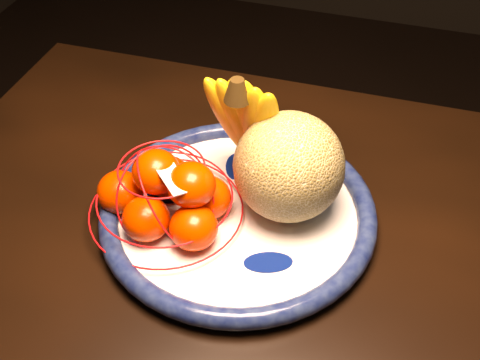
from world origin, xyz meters
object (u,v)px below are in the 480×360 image
(dining_table, at_px, (398,340))
(fruit_bowl, at_px, (238,212))
(banana_bunch, at_px, (249,120))
(mandarin_bag, at_px, (168,196))
(cantaloupe, at_px, (289,167))

(dining_table, relative_size, fruit_bowl, 3.82)
(fruit_bowl, distance_m, banana_bunch, 0.13)
(mandarin_bag, bearing_deg, dining_table, -6.94)
(banana_bunch, bearing_deg, dining_table, -24.55)
(banana_bunch, bearing_deg, mandarin_bag, -117.70)
(fruit_bowl, xyz_separation_m, banana_bunch, (-0.01, 0.08, 0.11))
(fruit_bowl, distance_m, cantaloupe, 0.10)
(dining_table, height_order, fruit_bowl, fruit_bowl)
(cantaloupe, height_order, banana_bunch, banana_bunch)
(dining_table, relative_size, cantaloupe, 9.85)
(dining_table, bearing_deg, mandarin_bag, 172.66)
(banana_bunch, xyz_separation_m, mandarin_bag, (-0.08, -0.12, -0.06))
(cantaloupe, distance_m, mandarin_bag, 0.17)
(mandarin_bag, bearing_deg, banana_bunch, 55.57)
(fruit_bowl, distance_m, mandarin_bag, 0.11)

